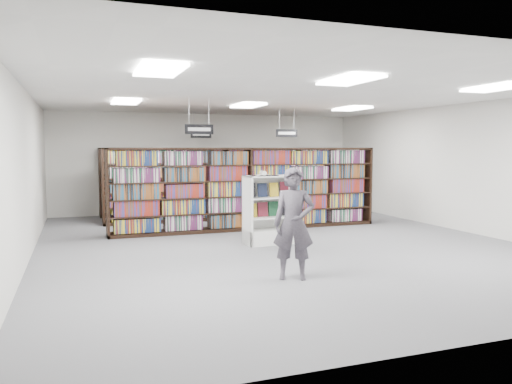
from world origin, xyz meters
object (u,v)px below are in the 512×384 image
object	(u,v)px
open_book	(264,174)
bookshelf_row_near	(248,189)
endcap_display	(268,221)
shopper	(294,224)

from	to	relation	value
open_book	bookshelf_row_near	bearing A→B (deg)	89.53
bookshelf_row_near	endcap_display	bearing A→B (deg)	-95.83
endcap_display	shopper	bearing A→B (deg)	-107.92
shopper	bookshelf_row_near	bearing A→B (deg)	102.42
endcap_display	open_book	distance (m)	1.05
endcap_display	bookshelf_row_near	bearing A→B (deg)	79.72
endcap_display	open_book	xyz separation A→B (m)	(-0.15, -0.09, 1.03)
endcap_display	shopper	distance (m)	3.03
bookshelf_row_near	shopper	xyz separation A→B (m)	(-0.90, -4.88, -0.16)
bookshelf_row_near	open_book	size ratio (longest dim) A/B	11.09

